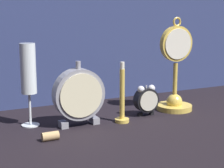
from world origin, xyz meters
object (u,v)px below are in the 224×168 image
wine_cork (50,136)px  brass_candlestick (122,101)px  alarm_clock_twin_bell (146,99)px  mantel_clock_silver (79,95)px  champagne_flute (28,74)px  pocket_watch_on_stand (175,79)px

wine_cork → brass_candlestick: bearing=14.3°
alarm_clock_twin_bell → mantel_clock_silver: bearing=-178.7°
alarm_clock_twin_bell → champagne_flute: bearing=170.9°
pocket_watch_on_stand → wine_cork: pocket_watch_on_stand is taller
pocket_watch_on_stand → alarm_clock_twin_bell: 0.13m
brass_candlestick → mantel_clock_silver: bearing=169.5°
mantel_clock_silver → wine_cork: bearing=-143.1°
alarm_clock_twin_bell → wine_cork: size_ratio=2.24×
alarm_clock_twin_bell → wine_cork: alarm_clock_twin_bell is taller
brass_candlestick → wine_cork: (-0.23, -0.06, -0.05)m
pocket_watch_on_stand → mantel_clock_silver: (-0.34, -0.02, -0.01)m
mantel_clock_silver → champagne_flute: champagne_flute is taller
mantel_clock_silver → champagne_flute: size_ratio=0.79×
pocket_watch_on_stand → mantel_clock_silver: 0.34m
mantel_clock_silver → wine_cork: mantel_clock_silver is taller
brass_candlestick → champagne_flute: bearing=161.4°
champagne_flute → wine_cork: (0.01, -0.14, -0.14)m
pocket_watch_on_stand → wine_cork: 0.47m
pocket_watch_on_stand → wine_cork: size_ratio=7.04×
brass_candlestick → wine_cork: 0.24m
pocket_watch_on_stand → alarm_clock_twin_bell: (-0.12, -0.02, -0.05)m
alarm_clock_twin_bell → champagne_flute: (-0.34, 0.05, 0.09)m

